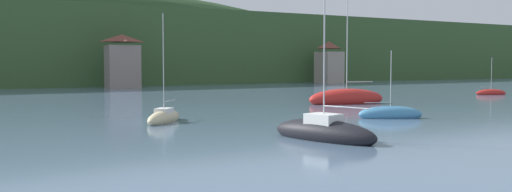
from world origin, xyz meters
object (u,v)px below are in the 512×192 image
(sailboat_far_0, at_px, (390,114))
(sailboat_far_6, at_px, (164,118))
(shore_building_central, at_px, (329,63))
(sailboat_mid_4, at_px, (324,132))
(sailboat_far_9, at_px, (491,93))
(sailboat_far_3, at_px, (347,99))
(shore_building_westcentral, at_px, (123,62))

(sailboat_far_0, relative_size, sailboat_far_6, 0.69)
(shore_building_central, relative_size, sailboat_mid_4, 0.85)
(sailboat_far_0, bearing_deg, shore_building_central, 84.44)
(sailboat_mid_4, distance_m, sailboat_far_9, 50.07)
(shore_building_central, height_order, sailboat_far_6, shore_building_central)
(sailboat_mid_4, distance_m, sailboat_far_6, 13.42)
(sailboat_far_3, bearing_deg, shore_building_central, -116.48)
(shore_building_central, bearing_deg, sailboat_far_0, -123.84)
(shore_building_westcentral, bearing_deg, sailboat_far_0, -86.49)
(sailboat_far_0, xyz_separation_m, sailboat_far_3, (6.67, 13.28, 0.20))
(sailboat_far_0, relative_size, sailboat_far_9, 1.05)
(shore_building_central, xyz_separation_m, sailboat_far_0, (-39.66, -59.15, -3.92))
(sailboat_far_9, bearing_deg, shore_building_central, 106.64)
(sailboat_far_3, xyz_separation_m, sailboat_far_6, (-22.52, -7.45, -0.18))
(shore_building_central, relative_size, sailboat_far_6, 1.09)
(shore_building_westcentral, bearing_deg, sailboat_far_9, -49.24)
(sailboat_far_0, height_order, sailboat_far_3, sailboat_far_3)
(shore_building_westcentral, distance_m, sailboat_far_0, 58.85)
(sailboat_far_0, height_order, sailboat_far_6, sailboat_far_6)
(shore_building_central, bearing_deg, sailboat_far_6, -136.15)
(shore_building_central, distance_m, sailboat_far_9, 43.85)
(shore_building_westcentral, distance_m, shore_building_central, 43.25)
(sailboat_far_0, bearing_deg, sailboat_far_9, 53.99)
(sailboat_far_6, bearing_deg, sailboat_far_9, 142.99)
(shore_building_westcentral, distance_m, sailboat_far_3, 46.63)
(sailboat_mid_4, bearing_deg, sailboat_far_3, -56.02)
(shore_building_westcentral, relative_size, sailboat_mid_4, 0.87)
(sailboat_far_6, height_order, sailboat_far_9, sailboat_far_6)
(shore_building_central, relative_size, sailboat_far_9, 1.67)
(shore_building_westcentral, xyz_separation_m, sailboat_mid_4, (-7.82, -65.43, -3.92))
(shore_building_westcentral, bearing_deg, sailboat_mid_4, -96.82)
(sailboat_far_3, bearing_deg, sailboat_mid_4, 57.28)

